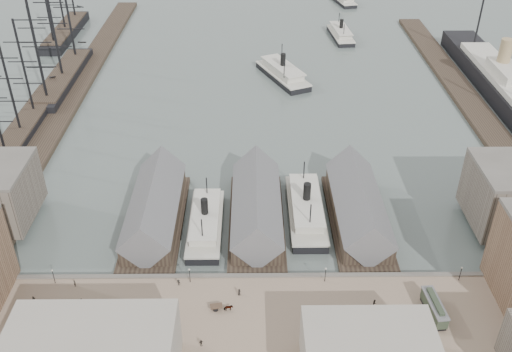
{
  "coord_description": "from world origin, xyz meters",
  "views": [
    {
      "loc": [
        -1.23,
        -100.53,
        90.97
      ],
      "look_at": [
        0.0,
        30.0,
        6.0
      ],
      "focal_mm": 40.0,
      "sensor_mm": 36.0,
      "label": 1
    }
  ],
  "objects_px": {
    "horse_cart_left": "(75,303)",
    "horse_cart_center": "(225,308)",
    "horse_cart_right": "(359,340)",
    "ferry_docked_west": "(205,222)",
    "ocean_steamer": "(499,80)",
    "tram": "(434,308)"
  },
  "relations": [
    {
      "from": "ferry_docked_west",
      "to": "horse_cart_center",
      "type": "xyz_separation_m",
      "value": [
        5.98,
        -29.95,
        0.48
      ]
    },
    {
      "from": "horse_cart_left",
      "to": "horse_cart_center",
      "type": "xyz_separation_m",
      "value": [
        31.65,
        -1.63,
        -0.01
      ]
    },
    {
      "from": "tram",
      "to": "horse_cart_right",
      "type": "relative_size",
      "value": 2.15
    },
    {
      "from": "ferry_docked_west",
      "to": "horse_cart_left",
      "type": "distance_m",
      "value": 38.22
    },
    {
      "from": "tram",
      "to": "ocean_steamer",
      "type": "bearing_deg",
      "value": 58.85
    },
    {
      "from": "ocean_steamer",
      "to": "horse_cart_left",
      "type": "relative_size",
      "value": 21.55
    },
    {
      "from": "ferry_docked_west",
      "to": "tram",
      "type": "height_order",
      "value": "ferry_docked_west"
    },
    {
      "from": "ferry_docked_west",
      "to": "tram",
      "type": "xyz_separation_m",
      "value": [
        49.39,
        -31.53,
        1.48
      ]
    },
    {
      "from": "tram",
      "to": "horse_cart_right",
      "type": "distance_m",
      "value": 18.12
    },
    {
      "from": "horse_cart_left",
      "to": "horse_cart_center",
      "type": "relative_size",
      "value": 0.94
    },
    {
      "from": "tram",
      "to": "horse_cart_right",
      "type": "bearing_deg",
      "value": -161.82
    },
    {
      "from": "ocean_steamer",
      "to": "tram",
      "type": "distance_m",
      "value": 127.69
    },
    {
      "from": "ocean_steamer",
      "to": "horse_cart_center",
      "type": "relative_size",
      "value": 20.31
    },
    {
      "from": "horse_cart_left",
      "to": "ocean_steamer",
      "type": "bearing_deg",
      "value": -17.47
    },
    {
      "from": "horse_cart_left",
      "to": "ferry_docked_west",
      "type": "bearing_deg",
      "value": -10.19
    },
    {
      "from": "ocean_steamer",
      "to": "horse_cart_left",
      "type": "bearing_deg",
      "value": -139.47
    },
    {
      "from": "horse_cart_left",
      "to": "horse_cart_center",
      "type": "height_order",
      "value": "horse_cart_left"
    },
    {
      "from": "horse_cart_center",
      "to": "horse_cart_right",
      "type": "bearing_deg",
      "value": -117.43
    },
    {
      "from": "tram",
      "to": "horse_cart_center",
      "type": "xyz_separation_m",
      "value": [
        -43.41,
        1.58,
        -1.0
      ]
    },
    {
      "from": "ocean_steamer",
      "to": "horse_cart_right",
      "type": "bearing_deg",
      "value": -120.58
    },
    {
      "from": "ocean_steamer",
      "to": "horse_cart_right",
      "type": "relative_size",
      "value": 21.41
    },
    {
      "from": "ocean_steamer",
      "to": "horse_cart_left",
      "type": "height_order",
      "value": "ocean_steamer"
    }
  ]
}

